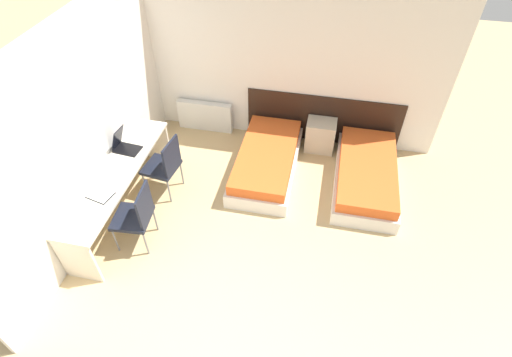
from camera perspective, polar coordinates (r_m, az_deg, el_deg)
ground_plane at (r=4.74m, az=-5.82°, el=-22.97°), size 20.00×20.00×0.00m
wall_back at (r=6.45m, az=3.40°, el=16.06°), size 5.18×0.05×2.70m
wall_left at (r=5.57m, az=-22.44°, el=7.70°), size 0.05×4.90×2.70m
headboard_panel at (r=6.84m, az=9.50°, el=8.32°), size 2.55×0.03×0.88m
bed_near_window at (r=6.29m, az=1.53°, el=2.50°), size 0.91×1.86×0.41m
bed_near_door at (r=6.28m, az=15.44°, el=0.50°), size 0.91×1.86×0.41m
nightstand at (r=6.76m, az=9.18°, el=6.10°), size 0.48×0.37×0.53m
radiator at (r=7.18m, az=-7.28°, el=8.85°), size 0.97×0.12×0.54m
desk at (r=5.73m, az=-19.10°, el=-0.15°), size 0.53×2.40×0.73m
chair_near_laptop at (r=5.87m, az=-12.92°, el=2.01°), size 0.52×0.52×0.96m
chair_near_notebook at (r=5.28m, az=-16.72°, el=-4.92°), size 0.50×0.50×0.96m
laptop at (r=5.92m, az=-18.32°, el=4.52°), size 0.38×0.28×0.35m
open_notebook at (r=5.37m, az=-21.38°, el=-2.17°), size 0.35×0.29×0.02m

